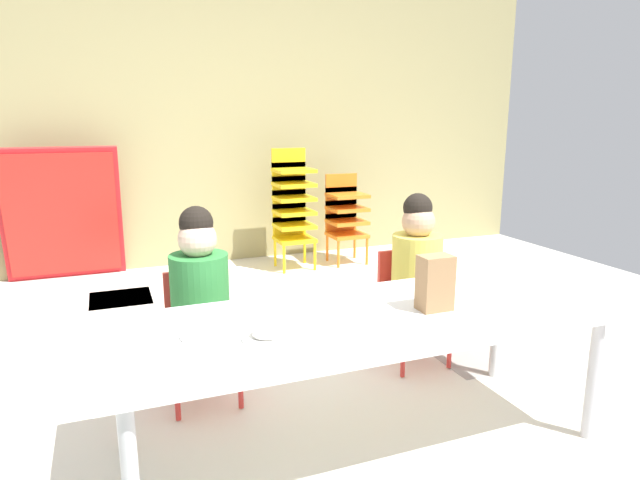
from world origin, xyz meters
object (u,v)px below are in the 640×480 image
(kid_chair_yellow_stack, at_px, (293,203))
(kid_chair_orange_stack, at_px, (345,213))
(seated_child_middle_seat, at_px, (416,264))
(paper_plate_center_table, at_px, (206,335))
(folded_activity_table, at_px, (62,215))
(craft_table, at_px, (364,325))
(donut_powdered_on_plate, at_px, (267,331))
(paper_plate_near_edge, at_px, (267,337))
(paper_bag_brown, at_px, (435,283))
(seated_child_near_camera, at_px, (199,288))

(kid_chair_yellow_stack, distance_m, kid_chair_orange_stack, 0.52)
(seated_child_middle_seat, distance_m, paper_plate_center_table, 1.32)
(seated_child_middle_seat, bearing_deg, folded_activity_table, 127.20)
(craft_table, distance_m, donut_powdered_on_plate, 0.43)
(craft_table, bearing_deg, kid_chair_orange_stack, 67.33)
(seated_child_middle_seat, distance_m, paper_plate_near_edge, 1.20)
(craft_table, height_order, kid_chair_yellow_stack, kid_chair_yellow_stack)
(seated_child_middle_seat, bearing_deg, donut_powdered_on_plate, -146.11)
(paper_bag_brown, distance_m, paper_plate_center_table, 0.90)
(craft_table, height_order, seated_child_middle_seat, seated_child_middle_seat)
(kid_chair_yellow_stack, relative_size, paper_plate_near_edge, 5.78)
(kid_chair_orange_stack, bearing_deg, folded_activity_table, 172.58)
(kid_chair_orange_stack, relative_size, donut_powdered_on_plate, 7.26)
(seated_child_middle_seat, height_order, donut_powdered_on_plate, seated_child_middle_seat)
(craft_table, height_order, seated_child_near_camera, seated_child_near_camera)
(kid_chair_orange_stack, xyz_separation_m, donut_powdered_on_plate, (-1.53, -2.75, 0.13))
(kid_chair_orange_stack, bearing_deg, paper_bag_brown, -107.05)
(craft_table, relative_size, seated_child_middle_seat, 2.12)
(kid_chair_yellow_stack, xyz_separation_m, folded_activity_table, (-1.84, 0.30, -0.04))
(craft_table, distance_m, kid_chair_yellow_stack, 2.74)
(paper_plate_near_edge, bearing_deg, craft_table, 11.60)
(kid_chair_yellow_stack, relative_size, kid_chair_orange_stack, 1.30)
(kid_chair_yellow_stack, relative_size, paper_plate_center_table, 5.78)
(seated_child_near_camera, height_order, paper_bag_brown, seated_child_near_camera)
(seated_child_near_camera, xyz_separation_m, paper_bag_brown, (0.82, -0.64, 0.11))
(seated_child_near_camera, relative_size, paper_plate_near_edge, 5.10)
(seated_child_near_camera, relative_size, kid_chair_yellow_stack, 0.88)
(kid_chair_yellow_stack, relative_size, paper_bag_brown, 4.73)
(kid_chair_yellow_stack, distance_m, donut_powdered_on_plate, 2.94)
(kid_chair_yellow_stack, xyz_separation_m, kid_chair_orange_stack, (0.50, -0.00, -0.12))
(paper_plate_near_edge, bearing_deg, seated_child_middle_seat, 33.89)
(paper_plate_center_table, bearing_deg, craft_table, -0.94)
(paper_bag_brown, bearing_deg, seated_child_middle_seat, 64.49)
(paper_bag_brown, height_order, paper_plate_near_edge, paper_bag_brown)
(paper_plate_near_edge, bearing_deg, donut_powdered_on_plate, 0.00)
(kid_chair_orange_stack, distance_m, donut_powdered_on_plate, 3.15)
(folded_activity_table, height_order, paper_bag_brown, folded_activity_table)
(paper_plate_center_table, bearing_deg, seated_child_near_camera, 82.84)
(folded_activity_table, xyz_separation_m, donut_powdered_on_plate, (0.81, -3.06, 0.04))
(paper_bag_brown, bearing_deg, seated_child_near_camera, 142.13)
(seated_child_near_camera, xyz_separation_m, paper_plate_center_table, (-0.07, -0.58, 0.01))
(folded_activity_table, bearing_deg, donut_powdered_on_plate, -75.11)
(seated_child_middle_seat, distance_m, donut_powdered_on_plate, 1.20)
(kid_chair_yellow_stack, height_order, paper_plate_near_edge, kid_chair_yellow_stack)
(seated_child_near_camera, bearing_deg, paper_plate_center_table, -97.16)
(folded_activity_table, bearing_deg, seated_child_near_camera, -73.82)
(seated_child_near_camera, distance_m, seated_child_middle_seat, 1.12)
(craft_table, distance_m, paper_plate_near_edge, 0.43)
(craft_table, relative_size, seated_child_near_camera, 2.12)
(craft_table, bearing_deg, folded_activity_table, 112.44)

